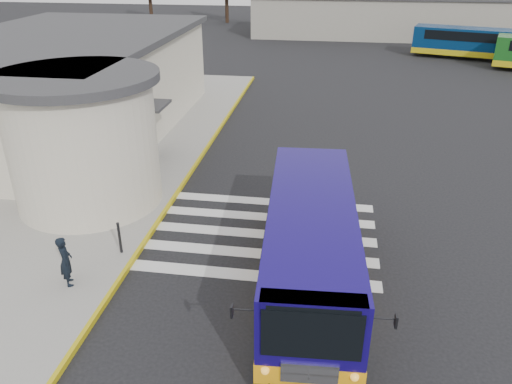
# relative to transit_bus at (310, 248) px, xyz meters

# --- Properties ---
(ground) EXTENTS (140.00, 140.00, 0.00)m
(ground) POSITION_rel_transit_bus_xyz_m (-1.38, 3.33, -1.22)
(ground) COLOR black
(ground) RESTS_ON ground
(sidewalk) EXTENTS (10.00, 34.00, 0.15)m
(sidewalk) POSITION_rel_transit_bus_xyz_m (-10.38, 7.33, -1.15)
(sidewalk) COLOR gray
(sidewalk) RESTS_ON ground
(curb_strip) EXTENTS (0.12, 34.00, 0.16)m
(curb_strip) POSITION_rel_transit_bus_xyz_m (-5.43, 7.33, -1.14)
(curb_strip) COLOR gold
(curb_strip) RESTS_ON ground
(station_building) EXTENTS (12.70, 18.70, 4.80)m
(station_building) POSITION_rel_transit_bus_xyz_m (-12.22, 10.23, 1.34)
(station_building) COLOR beige
(station_building) RESTS_ON ground
(crosswalk) EXTENTS (8.00, 5.35, 0.01)m
(crosswalk) POSITION_rel_transit_bus_xyz_m (-1.88, 2.53, -1.22)
(crosswalk) COLOR silver
(crosswalk) RESTS_ON ground
(depot_building) EXTENTS (26.40, 8.40, 4.20)m
(depot_building) POSITION_rel_transit_bus_xyz_m (4.62, 45.33, 0.88)
(depot_building) COLOR gray
(depot_building) RESTS_ON ground
(transit_bus) EXTENTS (3.31, 9.19, 2.56)m
(transit_bus) POSITION_rel_transit_bus_xyz_m (0.00, 0.00, 0.00)
(transit_bus) COLOR #13085F
(transit_bus) RESTS_ON ground
(pedestrian_a) EXTENTS (0.60, 0.66, 1.52)m
(pedestrian_a) POSITION_rel_transit_bus_xyz_m (-6.72, -1.22, -0.31)
(pedestrian_a) COLOR black
(pedestrian_a) RESTS_ON sidewalk
(pedestrian_b) EXTENTS (0.70, 0.88, 1.75)m
(pedestrian_b) POSITION_rel_transit_bus_xyz_m (-7.16, 2.52, -0.20)
(pedestrian_b) COLOR black
(pedestrian_b) RESTS_ON sidewalk
(bollard) EXTENTS (0.09, 0.09, 1.06)m
(bollard) POSITION_rel_transit_bus_xyz_m (-5.89, 0.53, -0.54)
(bollard) COLOR black
(bollard) RESTS_ON sidewalk
(far_bus_a) EXTENTS (8.85, 4.70, 2.20)m
(far_bus_a) POSITION_rel_transit_bus_xyz_m (11.44, 34.42, 0.20)
(far_bus_a) COLOR #06254E
(far_bus_a) RESTS_ON ground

